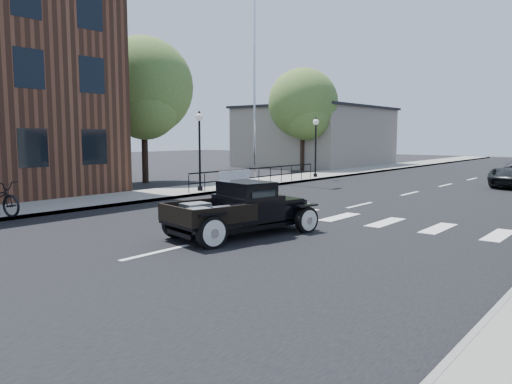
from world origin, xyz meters
The scene contains 13 objects.
ground centered at (0.00, 0.00, 0.00)m, with size 120.00×120.00×0.00m, color black.
road centered at (0.00, 15.00, 0.01)m, with size 14.00×80.00×0.02m, color black.
road_markings centered at (0.00, 10.00, 0.00)m, with size 12.00×60.00×0.06m, color silver, non-canonical shape.
sidewalk_left centered at (-8.50, 15.00, 0.07)m, with size 3.00×80.00×0.15m, color gray.
low_building_left centered at (-15.00, 28.00, 2.50)m, with size 10.00×12.00×5.00m, color gray.
railing centered at (-7.30, 10.00, 0.65)m, with size 0.08×10.00×1.00m, color black, non-canonical shape.
banner centered at (-7.22, 8.00, 0.45)m, with size 0.04×2.20×0.60m, color silver, non-canonical shape.
lamp_post_b centered at (-7.60, 6.00, 1.98)m, with size 0.36×0.36×3.66m, color black, non-canonical shape.
lamp_post_c centered at (-7.60, 16.00, 1.98)m, with size 0.36×0.36×3.66m, color black, non-canonical shape.
flagpole centered at (-9.20, 12.00, 6.43)m, with size 0.12×0.12×12.55m, color silver.
big_tree_near centered at (-14.00, 8.00, 4.10)m, with size 5.58×5.58×8.20m, color #4F6F2F, non-canonical shape.
big_tree_far centered at (-12.50, 22.00, 3.90)m, with size 5.31×5.31×7.81m, color #4F6F2F, non-canonical shape.
hotrod_pickup centered at (0.21, -0.28, 0.74)m, with size 2.00×4.29×1.49m, color black, non-canonical shape.
Camera 1 is at (8.70, -10.26, 2.66)m, focal length 35.00 mm.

